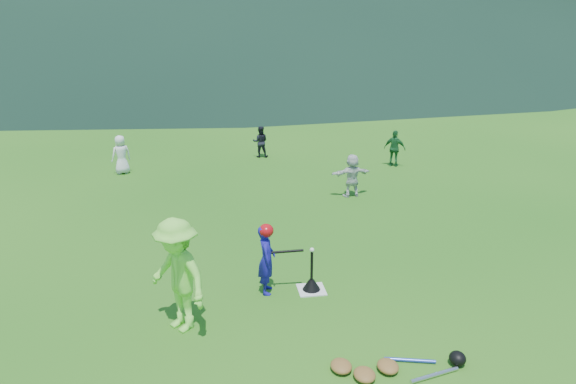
# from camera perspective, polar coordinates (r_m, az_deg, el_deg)

# --- Properties ---
(ground) EXTENTS (120.00, 120.00, 0.00)m
(ground) POSITION_cam_1_polar(r_m,az_deg,el_deg) (9.51, 2.39, -9.94)
(ground) COLOR #1E5C15
(ground) RESTS_ON ground
(home_plate) EXTENTS (0.45, 0.45, 0.02)m
(home_plate) POSITION_cam_1_polar(r_m,az_deg,el_deg) (9.51, 2.39, -9.89)
(home_plate) COLOR silver
(home_plate) RESTS_ON ground
(baseball) EXTENTS (0.08, 0.08, 0.08)m
(baseball) POSITION_cam_1_polar(r_m,az_deg,el_deg) (9.18, 2.45, -5.90)
(baseball) COLOR white
(baseball) RESTS_ON batting_tee
(batter_child) EXTENTS (0.34, 0.47, 1.18)m
(batter_child) POSITION_cam_1_polar(r_m,az_deg,el_deg) (9.20, -2.19, -6.86)
(batter_child) COLOR #1B1596
(batter_child) RESTS_ON ground
(adult_coach) EXTENTS (1.19, 1.27, 1.72)m
(adult_coach) POSITION_cam_1_polar(r_m,az_deg,el_deg) (8.25, -11.15, -8.30)
(adult_coach) COLOR #83EF46
(adult_coach) RESTS_ON ground
(fielder_a) EXTENTS (0.63, 0.54, 1.09)m
(fielder_a) POSITION_cam_1_polar(r_m,az_deg,el_deg) (16.33, -16.60, 3.66)
(fielder_a) COLOR silver
(fielder_a) RESTS_ON ground
(fielder_b) EXTENTS (0.52, 0.43, 0.97)m
(fielder_b) POSITION_cam_1_polar(r_m,az_deg,el_deg) (17.41, -2.82, 5.13)
(fielder_b) COLOR black
(fielder_b) RESTS_ON ground
(fielder_c) EXTENTS (0.67, 0.55, 1.07)m
(fielder_c) POSITION_cam_1_polar(r_m,az_deg,el_deg) (16.66, 10.79, 4.37)
(fielder_c) COLOR #1B5C2A
(fielder_c) RESTS_ON ground
(fielder_d) EXTENTS (1.03, 0.44, 1.07)m
(fielder_d) POSITION_cam_1_polar(r_m,az_deg,el_deg) (13.86, 6.51, 1.69)
(fielder_d) COLOR silver
(fielder_d) RESTS_ON ground
(batting_tee) EXTENTS (0.30, 0.30, 0.68)m
(batting_tee) POSITION_cam_1_polar(r_m,az_deg,el_deg) (9.45, 2.40, -9.25)
(batting_tee) COLOR black
(batting_tee) RESTS_ON home_plate
(batter_gear) EXTENTS (0.73, 0.26, 0.54)m
(batter_gear) POSITION_cam_1_polar(r_m,az_deg,el_deg) (9.01, -2.08, -4.11)
(batter_gear) COLOR #B00B11
(batter_gear) RESTS_ON ground
(equipment_pile) EXTENTS (1.80, 0.60, 0.19)m
(equipment_pile) POSITION_cam_1_polar(r_m,az_deg,el_deg) (7.74, 10.16, -17.08)
(equipment_pile) COLOR olive
(equipment_pile) RESTS_ON ground
(outfield_fence) EXTENTS (70.07, 0.08, 1.33)m
(outfield_fence) POSITION_cam_1_polar(r_m,az_deg,el_deg) (36.43, -6.43, 12.46)
(outfield_fence) COLOR gray
(outfield_fence) RESTS_ON ground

